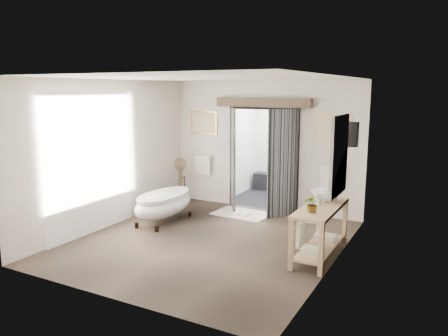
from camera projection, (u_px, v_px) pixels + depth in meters
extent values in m
plane|color=brown|center=(208.00, 241.00, 7.89)|extent=(5.00, 5.00, 0.00)
cube|color=silver|center=(107.00, 191.00, 5.46)|extent=(4.50, 0.02, 2.90)
cube|color=silver|center=(110.00, 153.00, 8.67)|extent=(0.02, 5.00, 2.90)
cube|color=silver|center=(337.00, 174.00, 6.59)|extent=(0.02, 5.00, 2.90)
cube|color=silver|center=(205.00, 142.00, 10.51)|extent=(1.45, 0.02, 2.90)
cube|color=silver|center=(331.00, 150.00, 9.09)|extent=(1.45, 0.02, 2.90)
cube|color=silver|center=(265.00, 94.00, 9.59)|extent=(1.60, 0.02, 0.60)
cube|color=silver|center=(207.00, 78.00, 7.37)|extent=(4.50, 5.00, 0.02)
cube|color=silver|center=(90.00, 163.00, 8.15)|extent=(0.02, 2.20, 2.70)
cube|color=gray|center=(339.00, 155.00, 6.74)|extent=(0.05, 0.95, 1.25)
cube|color=silver|center=(337.00, 155.00, 6.76)|extent=(0.01, 0.80, 1.10)
cube|color=black|center=(352.00, 134.00, 7.91)|extent=(0.20, 0.20, 0.45)
sphere|color=#FFCC8C|center=(352.00, 134.00, 7.91)|extent=(0.10, 0.10, 0.10)
cube|color=black|center=(279.00, 199.00, 10.92)|extent=(2.20, 2.00, 0.01)
cube|color=silver|center=(281.00, 98.00, 10.48)|extent=(2.20, 2.00, 0.02)
cube|color=white|center=(293.00, 145.00, 11.57)|extent=(2.20, 0.02, 2.50)
cube|color=white|center=(239.00, 147.00, 11.21)|extent=(0.02, 2.00, 2.50)
cube|color=white|center=(324.00, 152.00, 10.19)|extent=(0.02, 2.00, 2.50)
cube|color=black|center=(290.00, 184.00, 11.60)|extent=(2.00, 0.35, 0.45)
cylinder|color=silver|center=(279.00, 131.00, 11.67)|extent=(0.40, 0.03, 0.40)
cylinder|color=silver|center=(308.00, 133.00, 11.30)|extent=(0.40, 0.03, 0.40)
cube|color=black|center=(232.00, 157.00, 10.22)|extent=(0.07, 0.10, 2.30)
cube|color=black|center=(298.00, 162.00, 9.48)|extent=(0.07, 0.10, 2.30)
cube|color=black|center=(264.00, 108.00, 9.65)|extent=(1.67, 0.10, 0.07)
cube|color=black|center=(233.00, 159.00, 9.83)|extent=(0.46, 0.70, 2.30)
cube|color=black|center=(283.00, 164.00, 9.27)|extent=(0.46, 0.70, 2.30)
cube|color=brown|center=(263.00, 103.00, 9.54)|extent=(2.20, 0.20, 0.20)
cube|color=tan|center=(204.00, 123.00, 10.42)|extent=(0.72, 0.03, 0.57)
cube|color=beige|center=(204.00, 123.00, 10.40)|extent=(0.62, 0.01, 0.47)
cube|color=tan|center=(333.00, 128.00, 8.98)|extent=(0.72, 0.03, 0.57)
cube|color=beige|center=(333.00, 128.00, 8.97)|extent=(0.62, 0.01, 0.47)
cylinder|color=silver|center=(203.00, 156.00, 10.53)|extent=(0.60, 0.02, 0.02)
cube|color=silver|center=(203.00, 165.00, 10.55)|extent=(0.42, 0.08, 0.48)
cylinder|color=silver|center=(331.00, 167.00, 9.09)|extent=(0.60, 0.02, 0.02)
cube|color=silver|center=(330.00, 177.00, 9.11)|extent=(0.42, 0.08, 0.48)
cylinder|color=black|center=(137.00, 225.00, 8.62)|extent=(0.08, 0.08, 0.12)
cylinder|color=black|center=(157.00, 229.00, 8.39)|extent=(0.08, 0.08, 0.12)
cylinder|color=black|center=(171.00, 211.00, 9.65)|extent=(0.08, 0.08, 0.12)
cylinder|color=black|center=(190.00, 214.00, 9.42)|extent=(0.08, 0.08, 0.12)
ellipsoid|color=white|center=(164.00, 204.00, 8.96)|extent=(0.75, 1.67, 0.53)
cylinder|color=black|center=(184.00, 182.00, 9.57)|extent=(0.03, 0.03, 0.22)
cube|color=tan|center=(291.00, 243.00, 6.55)|extent=(0.07, 0.07, 0.85)
cube|color=tan|center=(321.00, 249.00, 6.34)|extent=(0.07, 0.07, 0.85)
cube|color=tan|center=(319.00, 218.00, 7.83)|extent=(0.07, 0.07, 0.85)
cube|color=tan|center=(345.00, 222.00, 7.62)|extent=(0.07, 0.07, 0.85)
cube|color=tan|center=(321.00, 208.00, 7.01)|extent=(0.55, 1.60, 0.05)
cube|color=tan|center=(319.00, 247.00, 7.13)|extent=(0.45, 1.50, 0.03)
cylinder|color=silver|center=(304.00, 219.00, 7.18)|extent=(0.02, 1.40, 0.02)
cube|color=silver|center=(301.00, 233.00, 7.08)|extent=(0.06, 0.34, 0.42)
cube|color=silver|center=(313.00, 250.00, 6.82)|extent=(0.35, 0.25, 0.10)
cube|color=silver|center=(325.00, 237.00, 7.42)|extent=(0.35, 0.25, 0.10)
cube|color=brown|center=(181.00, 202.00, 10.51)|extent=(0.21, 0.21, 0.08)
cylinder|color=brown|center=(181.00, 184.00, 10.44)|extent=(0.09, 0.09, 0.82)
cylinder|color=silver|center=(181.00, 164.00, 10.37)|extent=(0.29, 0.02, 0.29)
cylinder|color=brown|center=(180.00, 165.00, 10.36)|extent=(0.33, 0.01, 0.33)
cube|color=beige|center=(242.00, 214.00, 9.61)|extent=(1.25, 0.87, 0.01)
cube|color=silver|center=(237.00, 213.00, 9.53)|extent=(0.09, 0.24, 0.05)
cube|color=silver|center=(246.00, 214.00, 9.43)|extent=(0.09, 0.24, 0.05)
imported|color=white|center=(326.00, 196.00, 7.33)|extent=(0.69, 0.69, 0.18)
imported|color=gray|center=(313.00, 204.00, 6.64)|extent=(0.32, 0.30, 0.28)
imported|color=gray|center=(317.00, 199.00, 7.07)|extent=(0.09, 0.09, 0.20)
imported|color=gray|center=(325.00, 194.00, 7.52)|extent=(0.13, 0.13, 0.15)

